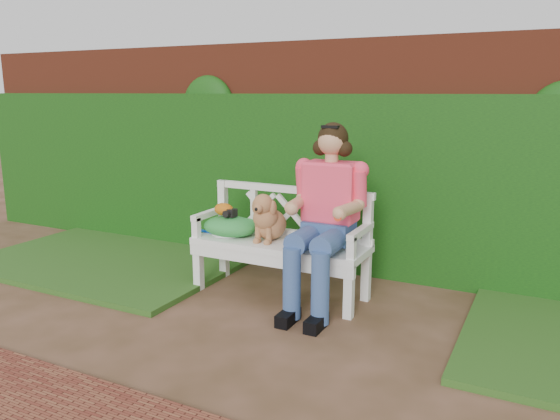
% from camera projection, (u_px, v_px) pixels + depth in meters
% --- Properties ---
extents(ground, '(60.00, 60.00, 0.00)m').
position_uv_depth(ground, '(284.00, 342.00, 3.83)').
color(ground, '#432E1A').
extents(brick_wall, '(10.00, 0.30, 2.20)m').
position_uv_depth(brick_wall, '(372.00, 157.00, 5.26)').
color(brick_wall, maroon).
rests_on(brick_wall, ground).
extents(ivy_hedge, '(10.00, 0.18, 1.70)m').
position_uv_depth(ivy_hedge, '(363.00, 186.00, 5.12)').
color(ivy_hedge, '#1A5A0F').
rests_on(ivy_hedge, ground).
extents(grass_left, '(2.60, 2.00, 0.05)m').
position_uv_depth(grass_left, '(116.00, 258.00, 5.67)').
color(grass_left, '#294E18').
rests_on(grass_left, ground).
extents(garden_bench, '(1.60, 0.66, 0.48)m').
position_uv_depth(garden_bench, '(280.00, 268.00, 4.67)').
color(garden_bench, white).
rests_on(garden_bench, ground).
extents(seated_woman, '(0.89, 1.01, 1.50)m').
position_uv_depth(seated_woman, '(328.00, 216.00, 4.35)').
color(seated_woman, '#DD505B').
rests_on(seated_woman, ground).
extents(dog, '(0.42, 0.46, 0.42)m').
position_uv_depth(dog, '(269.00, 216.00, 4.61)').
color(dog, '#A55B3C').
rests_on(dog, garden_bench).
extents(tennis_racket, '(0.53, 0.23, 0.03)m').
position_uv_depth(tennis_racket, '(224.00, 234.00, 4.81)').
color(tennis_racket, white).
rests_on(tennis_racket, garden_bench).
extents(green_bag, '(0.58, 0.50, 0.17)m').
position_uv_depth(green_bag, '(230.00, 226.00, 4.79)').
color(green_bag, green).
rests_on(green_bag, garden_bench).
extents(camera_item, '(0.11, 0.09, 0.07)m').
position_uv_depth(camera_item, '(230.00, 213.00, 4.76)').
color(camera_item, black).
rests_on(camera_item, green_bag).
extents(baseball_glove, '(0.21, 0.18, 0.11)m').
position_uv_depth(baseball_glove, '(224.00, 209.00, 4.80)').
color(baseball_glove, '#BB5F10').
rests_on(baseball_glove, green_bag).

